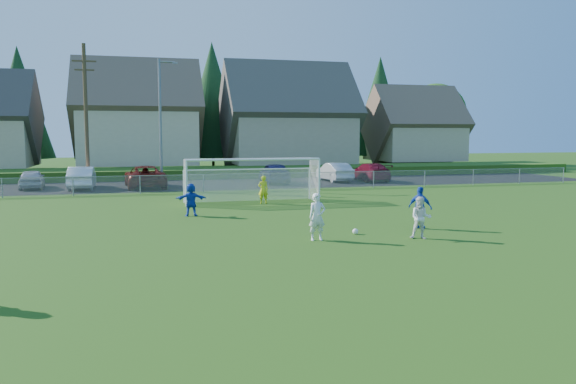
% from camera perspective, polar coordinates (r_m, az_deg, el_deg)
% --- Properties ---
extents(ground, '(160.00, 160.00, 0.00)m').
position_cam_1_polar(ground, '(16.31, 7.31, -7.77)').
color(ground, '#193D0C').
rests_on(ground, ground).
extents(asphalt_lot, '(60.00, 60.00, 0.00)m').
position_cam_1_polar(asphalt_lot, '(42.75, -6.73, 0.79)').
color(asphalt_lot, black).
rests_on(asphalt_lot, ground).
extents(grass_embankment, '(70.00, 6.00, 0.80)m').
position_cam_1_polar(grass_embankment, '(50.13, -7.96, 2.00)').
color(grass_embankment, '#1E420F').
rests_on(grass_embankment, ground).
extents(soccer_ball, '(0.22, 0.22, 0.22)m').
position_cam_1_polar(soccer_ball, '(21.73, 6.85, -3.99)').
color(soccer_ball, white).
rests_on(soccer_ball, ground).
extents(player_white_a, '(0.64, 0.44, 1.71)m').
position_cam_1_polar(player_white_a, '(20.29, 2.98, -2.53)').
color(player_white_a, white).
rests_on(player_white_a, ground).
extents(player_white_b, '(0.94, 0.87, 1.56)m').
position_cam_1_polar(player_white_b, '(21.08, 13.34, -2.58)').
color(player_white_b, white).
rests_on(player_white_b, ground).
extents(player_blue_a, '(0.94, 1.05, 1.71)m').
position_cam_1_polar(player_blue_a, '(23.35, 13.28, -1.56)').
color(player_blue_a, '#123AB0').
rests_on(player_blue_a, ground).
extents(player_blue_b, '(1.45, 0.53, 1.54)m').
position_cam_1_polar(player_blue_b, '(26.59, -9.83, -0.77)').
color(player_blue_b, '#123AB0').
rests_on(player_blue_b, ground).
extents(goalkeeper, '(0.56, 0.37, 1.54)m').
position_cam_1_polar(goalkeeper, '(30.80, -2.53, 0.24)').
color(goalkeeper, yellow).
rests_on(goalkeeper, ground).
extents(car_a, '(2.02, 4.12, 1.35)m').
position_cam_1_polar(car_a, '(42.89, -24.58, 1.20)').
color(car_a, '#A2A4AA').
rests_on(car_a, ground).
extents(car_b, '(1.70, 4.71, 1.54)m').
position_cam_1_polar(car_b, '(41.48, -20.20, 1.37)').
color(car_b, white).
rests_on(car_b, ground).
extents(car_c, '(3.01, 5.79, 1.56)m').
position_cam_1_polar(car_c, '(41.14, -14.33, 1.53)').
color(car_c, '#571009').
rests_on(car_c, ground).
extents(car_e, '(2.03, 4.71, 1.59)m').
position_cam_1_polar(car_e, '(43.26, -1.40, 1.94)').
color(car_e, '#131843').
rests_on(car_e, ground).
extents(car_f, '(1.76, 4.58, 1.49)m').
position_cam_1_polar(car_f, '(45.17, 4.75, 2.03)').
color(car_f, silver).
rests_on(car_f, ground).
extents(car_g, '(2.07, 5.01, 1.45)m').
position_cam_1_polar(car_g, '(45.84, 8.31, 2.03)').
color(car_g, maroon).
rests_on(car_g, ground).
extents(soccer_goal, '(7.42, 1.90, 2.50)m').
position_cam_1_polar(soccer_goal, '(31.36, -3.78, 1.90)').
color(soccer_goal, white).
rests_on(soccer_goal, ground).
extents(chainlink_fence, '(52.06, 0.06, 1.20)m').
position_cam_1_polar(chainlink_fence, '(37.28, -5.54, 1.00)').
color(chainlink_fence, gray).
rests_on(chainlink_fence, ground).
extents(streetlight, '(1.38, 0.18, 9.00)m').
position_cam_1_polar(streetlight, '(40.69, -12.77, 7.24)').
color(streetlight, slate).
rests_on(streetlight, ground).
extents(utility_pole, '(1.60, 0.26, 10.00)m').
position_cam_1_polar(utility_pole, '(41.81, -19.83, 7.42)').
color(utility_pole, '#473321').
rests_on(utility_pole, ground).
extents(houses_row, '(53.90, 11.45, 13.27)m').
position_cam_1_polar(houses_row, '(57.77, -7.00, 9.42)').
color(houses_row, tan).
rests_on(houses_row, ground).
extents(tree_row, '(65.98, 12.36, 13.80)m').
position_cam_1_polar(tree_row, '(63.85, -8.62, 8.68)').
color(tree_row, '#382616').
rests_on(tree_row, ground).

